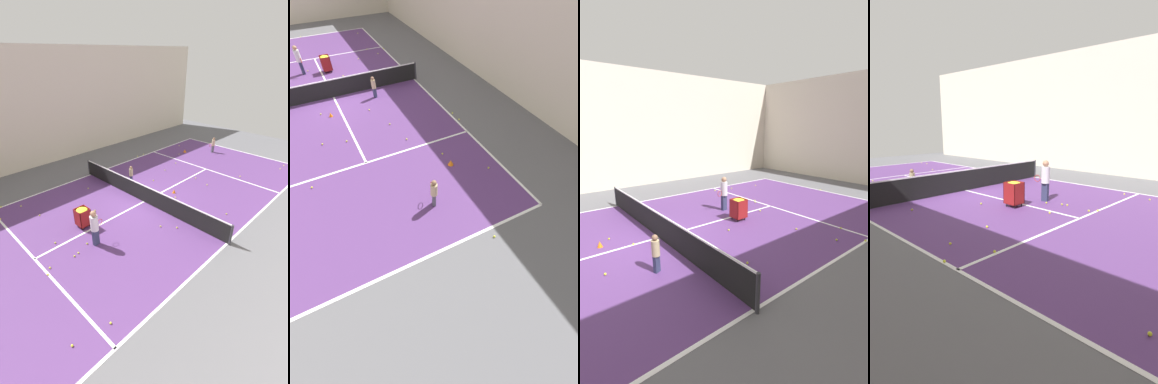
% 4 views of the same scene
% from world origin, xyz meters
% --- Properties ---
extents(ground_plane, '(33.59, 33.59, 0.00)m').
position_xyz_m(ground_plane, '(0.00, 0.00, 0.00)').
color(ground_plane, '#5B5B60').
extents(court_playing_area, '(9.75, 22.05, 0.00)m').
position_xyz_m(court_playing_area, '(0.00, 0.00, 0.00)').
color(court_playing_area, '#563370').
rests_on(court_playing_area, ground).
extents(line_baseline_near, '(9.75, 0.10, 0.00)m').
position_xyz_m(line_baseline_near, '(0.00, -11.02, 0.01)').
color(line_baseline_near, white).
rests_on(line_baseline_near, ground).
extents(line_sideline_left, '(0.10, 22.05, 0.00)m').
position_xyz_m(line_sideline_left, '(-4.87, 0.00, 0.01)').
color(line_sideline_left, white).
rests_on(line_sideline_left, ground).
extents(line_service_near, '(9.75, 0.10, 0.00)m').
position_xyz_m(line_service_near, '(0.00, -6.06, 0.01)').
color(line_service_near, white).
rests_on(line_service_near, ground).
extents(line_service_far, '(9.75, 0.10, 0.00)m').
position_xyz_m(line_service_far, '(0.00, 6.06, 0.01)').
color(line_service_far, white).
rests_on(line_service_far, ground).
extents(line_centre_service, '(0.10, 12.13, 0.00)m').
position_xyz_m(line_centre_service, '(0.00, 0.00, 0.01)').
color(line_centre_service, white).
rests_on(line_centre_service, ground).
extents(hall_enclosure_left, '(0.15, 29.89, 7.47)m').
position_xyz_m(hall_enclosure_left, '(-8.72, 0.00, 3.73)').
color(hall_enclosure_left, beige).
rests_on(hall_enclosure_left, ground).
extents(tennis_net, '(10.05, 0.10, 0.98)m').
position_xyz_m(tennis_net, '(0.00, 0.00, 0.51)').
color(tennis_net, '#2D2D33').
rests_on(tennis_net, ground).
extents(coach_at_net, '(0.37, 0.66, 1.64)m').
position_xyz_m(coach_at_net, '(-0.99, 3.84, 0.94)').
color(coach_at_net, '#2D3351').
rests_on(coach_at_net, ground).
extents(child_midcourt, '(0.30, 0.30, 1.13)m').
position_xyz_m(child_midcourt, '(2.08, -1.02, 0.65)').
color(child_midcourt, '#2D3351').
rests_on(child_midcourt, ground).
extents(ball_cart, '(0.56, 0.56, 0.95)m').
position_xyz_m(ball_cart, '(0.44, 3.50, 0.67)').
color(ball_cart, maroon).
rests_on(ball_cart, ground).
extents(training_cone_0, '(0.18, 0.18, 0.21)m').
position_xyz_m(training_cone_0, '(-0.54, -1.88, 0.11)').
color(training_cone_0, orange).
rests_on(training_cone_0, ground).
extents(tennis_ball_0, '(0.07, 0.07, 0.07)m').
position_xyz_m(tennis_ball_0, '(-3.62, -9.58, 0.04)').
color(tennis_ball_0, yellow).
rests_on(tennis_ball_0, ground).
extents(tennis_ball_1, '(0.07, 0.07, 0.07)m').
position_xyz_m(tennis_ball_1, '(-0.36, -4.30, 0.04)').
color(tennis_ball_1, yellow).
rests_on(tennis_ball_1, ground).
extents(tennis_ball_3, '(0.07, 0.07, 0.07)m').
position_xyz_m(tennis_ball_3, '(-3.98, 6.85, 0.04)').
color(tennis_ball_3, yellow).
rests_on(tennis_ball_3, ground).
extents(tennis_ball_5, '(0.07, 0.07, 0.07)m').
position_xyz_m(tennis_ball_5, '(-0.73, 4.12, 0.04)').
color(tennis_ball_5, yellow).
rests_on(tennis_ball_5, ground).
extents(tennis_ball_6, '(0.07, 0.07, 0.07)m').
position_xyz_m(tennis_ball_6, '(3.74, 6.01, 0.04)').
color(tennis_ball_6, yellow).
rests_on(tennis_ball_6, ground).
extents(tennis_ball_7, '(0.07, 0.07, 0.07)m').
position_xyz_m(tennis_ball_7, '(-1.13, 6.09, 0.04)').
color(tennis_ball_7, yellow).
rests_on(tennis_ball_7, ground).
extents(tennis_ball_8, '(0.07, 0.07, 0.07)m').
position_xyz_m(tennis_ball_8, '(3.35, 1.25, 0.04)').
color(tennis_ball_8, yellow).
rests_on(tennis_ball_8, ground).
extents(tennis_ball_9, '(0.07, 0.07, 0.07)m').
position_xyz_m(tennis_ball_9, '(-1.00, 4.90, 0.04)').
color(tennis_ball_9, yellow).
rests_on(tennis_ball_9, ground).
extents(tennis_ball_11, '(0.07, 0.07, 0.07)m').
position_xyz_m(tennis_ball_11, '(2.09, -5.38, 0.04)').
color(tennis_ball_11, yellow).
rests_on(tennis_ball_11, ground).
extents(tennis_ball_12, '(0.07, 0.07, 0.07)m').
position_xyz_m(tennis_ball_12, '(-0.00, -0.94, 0.04)').
color(tennis_ball_12, yellow).
rests_on(tennis_ball_12, ground).
extents(tennis_ball_13, '(0.07, 0.07, 0.07)m').
position_xyz_m(tennis_ball_13, '(-1.37, -4.02, 0.04)').
color(tennis_ball_13, yellow).
rests_on(tennis_ball_13, ground).
extents(tennis_ball_14, '(0.07, 0.07, 0.07)m').
position_xyz_m(tennis_ball_14, '(4.13, 9.77, 0.04)').
color(tennis_ball_14, yellow).
rests_on(tennis_ball_14, ground).
extents(tennis_ball_15, '(0.07, 0.07, 0.07)m').
position_xyz_m(tennis_ball_15, '(-0.89, 5.88, 0.04)').
color(tennis_ball_15, yellow).
rests_on(tennis_ball_15, ground).
extents(tennis_ball_16, '(0.07, 0.07, 0.07)m').
position_xyz_m(tennis_ball_16, '(1.84, -3.90, 0.04)').
color(tennis_ball_16, yellow).
rests_on(tennis_ball_16, ground).
extents(tennis_ball_18, '(0.07, 0.07, 0.07)m').
position_xyz_m(tennis_ball_18, '(-2.72, 0.63, 0.04)').
color(tennis_ball_18, yellow).
rests_on(tennis_ball_18, ground).
extents(tennis_ball_19, '(0.07, 0.07, 0.07)m').
position_xyz_m(tennis_ball_19, '(4.86, 5.57, 0.04)').
color(tennis_ball_19, yellow).
rests_on(tennis_ball_19, ground).
extents(tennis_ball_21, '(0.07, 0.07, 0.07)m').
position_xyz_m(tennis_ball_21, '(0.27, 5.04, 0.04)').
color(tennis_ball_21, yellow).
rests_on(tennis_ball_21, ground).
extents(tennis_ball_23, '(0.07, 0.07, 0.07)m').
position_xyz_m(tennis_ball_23, '(-3.76, -1.97, 0.04)').
color(tennis_ball_23, yellow).
rests_on(tennis_ball_23, ground).
extents(tennis_ball_24, '(0.07, 0.07, 0.07)m').
position_xyz_m(tennis_ball_24, '(4.19, 4.83, 0.04)').
color(tennis_ball_24, yellow).
rests_on(tennis_ball_24, ground).
extents(tennis_ball_25, '(0.07, 0.07, 0.07)m').
position_xyz_m(tennis_ball_25, '(-2.23, -6.51, 0.04)').
color(tennis_ball_25, yellow).
rests_on(tennis_ball_25, ground).
extents(tennis_ball_26, '(0.07, 0.07, 0.07)m').
position_xyz_m(tennis_ball_26, '(-2.12, 1.08, 0.04)').
color(tennis_ball_26, yellow).
rests_on(tennis_ball_26, ground).
extents(tennis_ball_27, '(0.07, 0.07, 0.07)m').
position_xyz_m(tennis_ball_27, '(-0.96, -1.48, 0.04)').
color(tennis_ball_27, yellow).
rests_on(tennis_ball_27, ground).
extents(tennis_ball_28, '(0.07, 0.07, 0.07)m').
position_xyz_m(tennis_ball_28, '(2.70, 4.54, 0.04)').
color(tennis_ball_28, yellow).
rests_on(tennis_ball_28, ground).
extents(tennis_ball_29, '(0.07, 0.07, 0.07)m').
position_xyz_m(tennis_ball_29, '(-0.95, 4.70, 0.04)').
color(tennis_ball_29, yellow).
rests_on(tennis_ball_29, ground).
extents(tennis_ball_30, '(0.07, 0.07, 0.07)m').
position_xyz_m(tennis_ball_30, '(-3.60, -10.33, 0.04)').
color(tennis_ball_30, yellow).
rests_on(tennis_ball_30, ground).
extents(tennis_ball_31, '(0.07, 0.07, 0.07)m').
position_xyz_m(tennis_ball_31, '(1.35, -2.20, 0.04)').
color(tennis_ball_31, yellow).
rests_on(tennis_ball_31, ground).
extents(tennis_ball_33, '(0.07, 0.07, 0.07)m').
position_xyz_m(tennis_ball_33, '(1.11, 2.39, 0.04)').
color(tennis_ball_33, yellow).
rests_on(tennis_ball_33, ground).
extents(tennis_ball_34, '(0.07, 0.07, 0.07)m').
position_xyz_m(tennis_ball_34, '(-4.21, 5.70, 0.04)').
color(tennis_ball_34, yellow).
rests_on(tennis_ball_34, ground).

